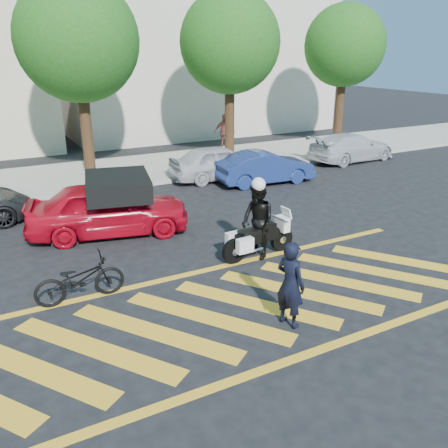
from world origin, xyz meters
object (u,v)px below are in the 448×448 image
parked_right (265,167)px  red_convertible (108,208)px  police_motorcycle (258,238)px  officer_moto (258,221)px  parked_mid_right (219,162)px  officer_bike (290,284)px  parked_far_right (352,147)px  bicycle (80,279)px

parked_right → red_convertible: bearing=115.3°
police_motorcycle → red_convertible: (-2.85, 3.33, 0.25)m
officer_moto → parked_mid_right: bearing=155.6°
parked_mid_right → police_motorcycle: bearing=161.5°
officer_bike → parked_right: size_ratio=0.44×
officer_bike → parked_far_right: 14.81m
parked_far_right → parked_right: bearing=100.2°
bicycle → parked_mid_right: size_ratio=0.46×
bicycle → police_motorcycle: bearing=-87.7°
red_convertible → parked_far_right: size_ratio=1.01×
officer_bike → bicycle: size_ratio=0.92×
officer_moto → parked_mid_right: officer_moto is taller
police_motorcycle → parked_right: bearing=51.9°
red_convertible → parked_right: bearing=-57.2°
parked_mid_right → parked_right: parked_mid_right is taller
parked_mid_right → officer_bike: bearing=161.4°
officer_bike → parked_mid_right: (3.83, 10.15, -0.16)m
parked_far_right → red_convertible: bearing=103.5°
parked_mid_right → parked_far_right: size_ratio=0.92×
police_motorcycle → bicycle: bearing=178.0°
officer_moto → parked_right: 7.04m
parked_far_right → officer_bike: bearing=129.6°
police_motorcycle → officer_moto: bearing=167.4°
red_convertible → parked_far_right: red_convertible is taller
officer_moto → parked_right: officer_moto is taller
officer_bike → red_convertible: (-1.71, 6.28, -0.10)m
officer_moto → parked_far_right: bearing=122.9°
parked_right → parked_far_right: parked_far_right is taller
officer_bike → bicycle: 4.34m
officer_moto → red_convertible: officer_moto is taller
bicycle → police_motorcycle: 4.42m
parked_right → parked_far_right: size_ratio=0.87×
officer_moto → parked_far_right: size_ratio=0.43×
parked_mid_right → parked_right: (1.27, -1.40, -0.06)m
police_motorcycle → red_convertible: bearing=126.8°
police_motorcycle → parked_right: parked_right is taller
police_motorcycle → officer_bike: bearing=-114.8°
red_convertible → police_motorcycle: bearing=-126.6°
bicycle → parked_mid_right: bearing=-43.6°
officer_moto → parked_mid_right: size_ratio=0.47×
bicycle → officer_bike: bearing=-130.0°
officer_bike → bicycle: officer_bike is taller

